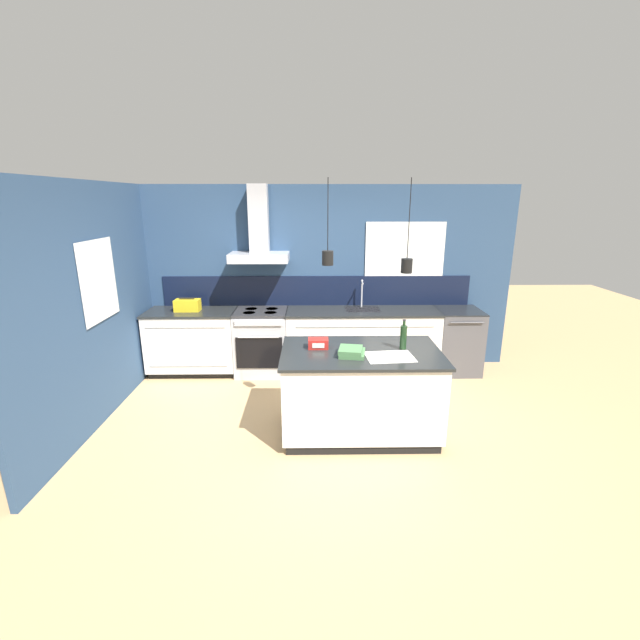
{
  "coord_description": "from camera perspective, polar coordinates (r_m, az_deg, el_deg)",
  "views": [
    {
      "loc": [
        -0.04,
        -4.07,
        2.41
      ],
      "look_at": [
        0.03,
        0.71,
        1.05
      ],
      "focal_mm": 24.0,
      "sensor_mm": 36.0,
      "label": 1
    }
  ],
  "objects": [
    {
      "name": "kitchen_island",
      "position": [
        4.57,
        5.37,
        -9.45
      ],
      "size": [
        1.63,
        1.0,
        0.91
      ],
      "color": "black",
      "rests_on": "ground_plane"
    },
    {
      "name": "ground_plane",
      "position": [
        4.73,
        -0.2,
        -14.73
      ],
      "size": [
        16.0,
        16.0,
        0.0
      ],
      "primitive_type": "plane",
      "color": "tan",
      "rests_on": "ground"
    },
    {
      "name": "wall_back",
      "position": [
        6.16,
        -0.84,
        6.03
      ],
      "size": [
        5.6,
        2.06,
        2.6
      ],
      "color": "navy",
      "rests_on": "ground_plane"
    },
    {
      "name": "paper_pile",
      "position": [
        4.27,
        9.29,
        -4.86
      ],
      "size": [
        0.49,
        0.38,
        0.01
      ],
      "color": "silver",
      "rests_on": "kitchen_island"
    },
    {
      "name": "counter_run_sink",
      "position": [
        6.12,
        5.61,
        -2.75
      ],
      "size": [
        2.13,
        0.64,
        1.31
      ],
      "color": "black",
      "rests_on": "ground_plane"
    },
    {
      "name": "yellow_toolbox",
      "position": [
        6.19,
        -17.26,
        1.9
      ],
      "size": [
        0.34,
        0.18,
        0.19
      ],
      "color": "gold",
      "rests_on": "counter_run_left"
    },
    {
      "name": "counter_run_left",
      "position": [
        6.32,
        -16.55,
        -2.75
      ],
      "size": [
        1.23,
        0.64,
        0.91
      ],
      "color": "black",
      "rests_on": "ground_plane"
    },
    {
      "name": "wall_left",
      "position": [
        5.45,
        -26.83,
        2.45
      ],
      "size": [
        0.08,
        3.8,
        2.6
      ],
      "color": "navy",
      "rests_on": "ground_plane"
    },
    {
      "name": "book_stack",
      "position": [
        4.26,
        4.21,
        -4.24
      ],
      "size": [
        0.29,
        0.32,
        0.08
      ],
      "color": "#4C7F4C",
      "rests_on": "kitchen_island"
    },
    {
      "name": "dishwasher",
      "position": [
        6.42,
        17.78,
        -2.63
      ],
      "size": [
        0.6,
        0.65,
        0.91
      ],
      "color": "#4C4C51",
      "rests_on": "ground_plane"
    },
    {
      "name": "bottle_on_island",
      "position": [
        4.47,
        11.06,
        -2.23
      ],
      "size": [
        0.07,
        0.07,
        0.32
      ],
      "color": "#193319",
      "rests_on": "kitchen_island"
    },
    {
      "name": "oven_range",
      "position": [
        6.13,
        -7.76,
        -2.87
      ],
      "size": [
        0.73,
        0.66,
        0.91
      ],
      "color": "#B5B5BA",
      "rests_on": "ground_plane"
    },
    {
      "name": "red_supply_box",
      "position": [
        4.46,
        -0.22,
        -3.13
      ],
      "size": [
        0.21,
        0.15,
        0.1
      ],
      "color": "red",
      "rests_on": "kitchen_island"
    }
  ]
}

